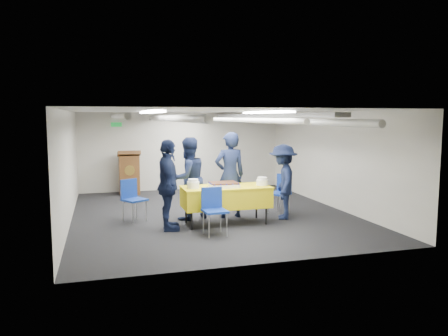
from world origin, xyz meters
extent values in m
plane|color=black|center=(0.00, 0.00, 0.00)|extent=(7.00, 7.00, 0.00)
cube|color=beige|center=(0.00, 3.49, 1.15)|extent=(6.00, 0.02, 2.30)
cube|color=beige|center=(-2.99, 0.00, 1.15)|extent=(0.02, 7.00, 2.30)
cube|color=beige|center=(2.99, 0.00, 1.15)|extent=(0.02, 7.00, 2.30)
cube|color=silver|center=(0.00, 0.00, 2.29)|extent=(6.00, 7.00, 0.02)
cylinder|color=silver|center=(-2.00, 0.00, 2.18)|extent=(0.10, 6.90, 0.10)
cylinder|color=silver|center=(-0.90, 0.00, 2.14)|extent=(0.14, 6.90, 0.14)
cylinder|color=silver|center=(0.60, 0.00, 2.10)|extent=(0.10, 6.90, 0.10)
cylinder|color=silver|center=(1.90, 0.00, 2.06)|extent=(0.14, 6.90, 0.14)
cube|color=gray|center=(1.20, 0.00, 2.20)|extent=(0.28, 6.90, 0.08)
cube|color=white|center=(-1.30, 0.00, 2.27)|extent=(0.25, 2.60, 0.04)
cube|color=white|center=(1.30, 0.00, 2.27)|extent=(0.25, 2.60, 0.04)
cube|color=#0C591E|center=(-1.90, 3.47, 1.95)|extent=(0.30, 0.04, 0.12)
cylinder|color=black|center=(-0.71, -1.28, 0.18)|extent=(0.04, 0.04, 0.36)
cylinder|color=black|center=(0.83, -1.28, 0.18)|extent=(0.04, 0.04, 0.36)
cylinder|color=black|center=(-0.71, -0.70, 0.18)|extent=(0.04, 0.04, 0.36)
cylinder|color=black|center=(0.83, -0.70, 0.18)|extent=(0.04, 0.04, 0.36)
cube|color=yellow|center=(0.06, -0.99, 0.54)|extent=(1.76, 0.80, 0.39)
cube|color=yellow|center=(0.06, -0.99, 0.76)|extent=(1.78, 0.82, 0.03)
cube|color=white|center=(0.00, -1.05, 0.80)|extent=(0.56, 0.45, 0.07)
cube|color=black|center=(0.00, -1.05, 0.85)|extent=(0.54, 0.43, 0.03)
sphere|color=#0E0E84|center=(-0.25, -1.25, 0.85)|extent=(0.04, 0.04, 0.04)
sphere|color=#0E0E84|center=(-0.25, -0.85, 0.85)|extent=(0.04, 0.04, 0.04)
sphere|color=#0E0E84|center=(-0.13, -1.25, 0.85)|extent=(0.04, 0.04, 0.04)
sphere|color=#0E0E84|center=(-0.13, -0.85, 0.85)|extent=(0.04, 0.04, 0.04)
sphere|color=#0E0E84|center=(0.00, -1.25, 0.85)|extent=(0.04, 0.04, 0.04)
sphere|color=#0E0E84|center=(0.00, -0.85, 0.85)|extent=(0.04, 0.04, 0.04)
sphere|color=#0E0E84|center=(0.12, -1.25, 0.85)|extent=(0.04, 0.04, 0.04)
sphere|color=#0E0E84|center=(0.12, -0.85, 0.85)|extent=(0.04, 0.04, 0.04)
sphere|color=#0E0E84|center=(0.24, -1.25, 0.85)|extent=(0.04, 0.04, 0.04)
sphere|color=#0E0E84|center=(0.24, -0.85, 0.85)|extent=(0.04, 0.04, 0.04)
sphere|color=#0E0E84|center=(-0.27, -1.15, 0.85)|extent=(0.04, 0.04, 0.04)
sphere|color=#0E0E84|center=(0.27, -1.15, 0.85)|extent=(0.04, 0.04, 0.04)
sphere|color=#0E0E84|center=(-0.27, -1.05, 0.85)|extent=(0.04, 0.04, 0.04)
sphere|color=#0E0E84|center=(0.27, -1.05, 0.85)|extent=(0.04, 0.04, 0.04)
sphere|color=#0E0E84|center=(-0.27, -0.95, 0.85)|extent=(0.04, 0.04, 0.04)
sphere|color=#0E0E84|center=(0.27, -0.95, 0.85)|extent=(0.04, 0.04, 0.04)
cylinder|color=white|center=(-0.63, -1.04, 0.84)|extent=(0.24, 0.24, 0.13)
cylinder|color=white|center=(-0.63, -1.04, 0.93)|extent=(0.20, 0.20, 0.05)
cylinder|color=white|center=(0.83, -1.04, 0.83)|extent=(0.25, 0.25, 0.12)
cylinder|color=white|center=(0.83, -1.04, 0.91)|extent=(0.20, 0.20, 0.05)
cube|color=brown|center=(-1.60, 3.05, 0.55)|extent=(0.55, 0.45, 1.10)
cube|color=brown|center=(-1.60, 3.02, 1.15)|extent=(0.62, 0.53, 0.21)
cylinder|color=gold|center=(-1.60, 2.81, 0.70)|extent=(0.28, 0.02, 0.28)
cylinder|color=gray|center=(-0.53, -1.95, 0.21)|extent=(0.02, 0.02, 0.43)
cylinder|color=gray|center=(-0.19, -1.92, 0.21)|extent=(0.02, 0.02, 0.43)
cylinder|color=gray|center=(-0.56, -1.61, 0.21)|extent=(0.02, 0.02, 0.43)
cylinder|color=gray|center=(-0.22, -1.58, 0.21)|extent=(0.02, 0.02, 0.43)
cube|color=navy|center=(-0.37, -1.77, 0.45)|extent=(0.45, 0.45, 0.04)
cube|color=navy|center=(-0.39, -1.58, 0.67)|extent=(0.40, 0.07, 0.40)
cylinder|color=gray|center=(1.25, -0.30, 0.21)|extent=(0.02, 0.02, 0.43)
cylinder|color=gray|center=(1.41, -0.60, 0.21)|extent=(0.02, 0.02, 0.43)
cylinder|color=gray|center=(1.55, -0.14, 0.21)|extent=(0.02, 0.02, 0.43)
cylinder|color=gray|center=(1.71, -0.44, 0.21)|extent=(0.02, 0.02, 0.43)
cube|color=navy|center=(1.48, -0.37, 0.45)|extent=(0.57, 0.57, 0.04)
cube|color=navy|center=(1.65, -0.28, 0.67)|extent=(0.22, 0.37, 0.40)
cylinder|color=gray|center=(-1.76, -0.49, 0.21)|extent=(0.02, 0.02, 0.43)
cylinder|color=gray|center=(-1.48, -0.31, 0.21)|extent=(0.02, 0.02, 0.43)
cylinder|color=gray|center=(-1.94, -0.20, 0.21)|extent=(0.02, 0.02, 0.43)
cylinder|color=gray|center=(-1.66, -0.02, 0.21)|extent=(0.02, 0.02, 0.43)
cube|color=navy|center=(-1.71, -0.26, 0.45)|extent=(0.58, 0.58, 0.04)
cube|color=navy|center=(-1.81, -0.10, 0.67)|extent=(0.36, 0.25, 0.40)
imported|color=black|center=(0.30, -0.45, 0.92)|extent=(0.70, 0.48, 1.85)
imported|color=black|center=(-0.60, -0.37, 0.87)|extent=(1.03, 0.92, 1.74)
imported|color=black|center=(-1.14, -1.18, 0.87)|extent=(0.53, 1.06, 1.75)
imported|color=black|center=(1.36, -0.88, 0.80)|extent=(0.92, 1.17, 1.60)
camera|label=1|loc=(-2.37, -9.37, 2.17)|focal=35.00mm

